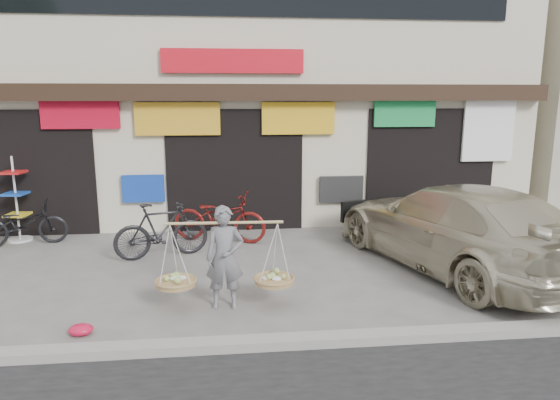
{
  "coord_description": "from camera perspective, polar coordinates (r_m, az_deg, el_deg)",
  "views": [
    {
      "loc": [
        -0.16,
        -7.51,
        2.96
      ],
      "look_at": [
        0.73,
        0.9,
        1.21
      ],
      "focal_mm": 32.0,
      "sensor_mm": 36.0,
      "label": 1
    }
  ],
  "objects": [
    {
      "name": "red_bag",
      "position": [
        6.99,
        -21.8,
        -13.6
      ],
      "size": [
        0.31,
        0.25,
        0.14
      ],
      "primitive_type": "ellipsoid",
      "color": "red",
      "rests_on": "ground"
    },
    {
      "name": "bike_0",
      "position": [
        11.35,
        -27.31,
        -2.43
      ],
      "size": [
        1.77,
        0.91,
        0.89
      ],
      "primitive_type": "imported",
      "rotation": [
        0.0,
        0.0,
        1.77
      ],
      "color": "black",
      "rests_on": "ground"
    },
    {
      "name": "suv",
      "position": [
        9.22,
        19.28,
        -2.85
      ],
      "size": [
        3.49,
        5.54,
        1.5
      ],
      "rotation": [
        0.0,
        0.0,
        3.43
      ],
      "color": "beige",
      "rests_on": "ground"
    },
    {
      "name": "shophouse_block",
      "position": [
        13.94,
        -5.55,
        13.68
      ],
      "size": [
        14.0,
        6.32,
        7.0
      ],
      "color": "beige",
      "rests_on": "ground"
    },
    {
      "name": "street_vendor",
      "position": [
        7.13,
        -6.32,
        -7.06
      ],
      "size": [
        1.95,
        0.62,
        1.48
      ],
      "rotation": [
        0.0,
        0.0,
        -0.04
      ],
      "color": "slate",
      "rests_on": "ground"
    },
    {
      "name": "kerb",
      "position": [
        6.23,
        -4.02,
        -16.07
      ],
      "size": [
        70.0,
        0.25,
        0.12
      ],
      "primitive_type": "cube",
      "color": "gray",
      "rests_on": "ground"
    },
    {
      "name": "ground",
      "position": [
        8.08,
        -4.55,
        -9.83
      ],
      "size": [
        70.0,
        70.0,
        0.0
      ],
      "primitive_type": "plane",
      "color": "slate",
      "rests_on": "ground"
    },
    {
      "name": "bike_1",
      "position": [
        9.56,
        -13.4,
        -3.38
      ],
      "size": [
        1.81,
        0.97,
        1.05
      ],
      "primitive_type": "imported",
      "rotation": [
        0.0,
        0.0,
        1.86
      ],
      "color": "black",
      "rests_on": "ground"
    },
    {
      "name": "display_rack",
      "position": [
        11.68,
        -27.86,
        -0.73
      ],
      "size": [
        0.49,
        0.49,
        1.78
      ],
      "rotation": [
        0.0,
        0.0,
        -0.11
      ],
      "color": "silver",
      "rests_on": "ground"
    },
    {
      "name": "bike_2",
      "position": [
        10.39,
        -6.94,
        -1.94
      ],
      "size": [
        2.1,
        1.27,
        1.04
      ],
      "primitive_type": "imported",
      "rotation": [
        0.0,
        0.0,
        1.26
      ],
      "color": "#621310",
      "rests_on": "ground"
    }
  ]
}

